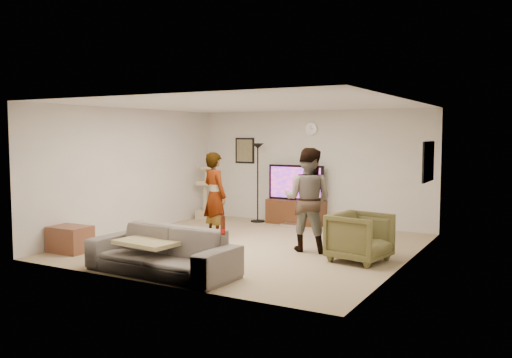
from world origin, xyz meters
The scene contains 24 objects.
floor centered at (0.00, 0.00, -0.01)m, with size 5.50×5.50×0.02m, color tan.
ceiling centered at (0.00, 0.00, 2.51)m, with size 5.50×5.50×0.02m, color white.
wall_back centered at (0.00, 2.75, 1.25)m, with size 5.50×0.04×2.50m, color silver.
wall_front centered at (0.00, -2.75, 1.25)m, with size 5.50×0.04×2.50m, color silver.
wall_left centered at (-2.75, 0.00, 1.25)m, with size 0.04×5.50×2.50m, color silver.
wall_right centered at (2.75, 0.00, 1.25)m, with size 0.04×5.50×2.50m, color silver.
wall_clock centered at (0.00, 2.72, 2.10)m, with size 0.26×0.26×0.04m, color white.
wall_speaker centered at (0.00, 2.69, 1.38)m, with size 0.25×0.10×0.10m, color black.
picture_back centered at (-1.70, 2.73, 1.60)m, with size 0.42×0.03×0.52m, color #6C6648.
picture_right centered at (2.73, 1.60, 1.50)m, with size 0.03×0.78×0.62m, color #D7C14B.
tv_stand centered at (-0.26, 2.50, 0.27)m, with size 1.30×0.45×0.54m, color #422313.
console_box centered at (-0.18, 2.11, 0.04)m, with size 0.40×0.30×0.07m, color silver.
tv centered at (-0.26, 2.50, 0.92)m, with size 1.30×0.08×0.77m, color black.
tv_screen centered at (-0.26, 2.46, 0.92)m, with size 1.19×0.01×0.68m, color #CD3844.
floor_lamp centered at (-1.15, 2.37, 0.89)m, with size 0.32×0.32×1.77m, color black.
cat_tree centered at (-2.46, 2.18, 0.63)m, with size 0.40×0.40×1.25m, color tan.
person_left centered at (-0.90, 0.24, 0.82)m, with size 0.60×0.39×1.65m, color gray.
person_right centered at (1.05, 0.14, 0.88)m, with size 0.85×0.67×1.76m, color #2D4C9C.
sofa centered at (-0.14, -2.27, 0.33)m, with size 2.24×0.88×0.65m, color #665E59.
throw_blanket centered at (-0.34, -2.27, 0.44)m, with size 0.90×0.70×0.06m, color tan.
beer_bottle centered at (0.89, -2.27, 0.78)m, with size 0.06×0.06×0.25m, color #521908.
armchair centered at (2.09, -0.19, 0.38)m, with size 0.82×0.84×0.76m, color brown.
side_table centered at (-2.40, -1.92, 0.22)m, with size 0.66×0.49×0.44m, color brown.
toy_ball centered at (-1.23, -0.41, 0.04)m, with size 0.08×0.08×0.08m, color #0FA0B1.
Camera 1 is at (4.68, -8.18, 1.98)m, focal length 37.62 mm.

